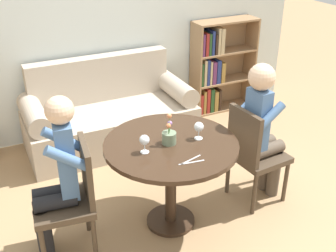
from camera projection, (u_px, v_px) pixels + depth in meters
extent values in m
plane|color=tan|center=(171.00, 221.00, 3.52)|extent=(16.00, 16.00, 0.00)
cube|color=silver|center=(90.00, 13.00, 4.45)|extent=(5.20, 0.05, 2.70)
cylinder|color=#382619|center=(171.00, 145.00, 3.18)|extent=(1.03, 1.03, 0.03)
cylinder|color=#382619|center=(171.00, 184.00, 3.35)|extent=(0.09, 0.09, 0.69)
cylinder|color=#382619|center=(171.00, 220.00, 3.51)|extent=(0.40, 0.40, 0.03)
cube|color=#B7A893|center=(111.00, 127.00, 4.59)|extent=(1.79, 0.80, 0.42)
cube|color=#B7A893|center=(99.00, 78.00, 4.64)|extent=(1.57, 0.16, 0.50)
cylinder|color=#B7A893|center=(34.00, 114.00, 4.14)|extent=(0.22, 0.72, 0.22)
cylinder|color=#B7A893|center=(176.00, 88.00, 4.75)|extent=(0.22, 0.72, 0.22)
cube|color=#93704C|center=(218.00, 63.00, 5.38)|extent=(0.82, 0.02, 1.15)
cube|color=#93704C|center=(196.00, 71.00, 5.13)|extent=(0.02, 0.28, 1.15)
cube|color=#93704C|center=(249.00, 61.00, 5.44)|extent=(0.02, 0.28, 1.15)
cube|color=#93704C|center=(221.00, 107.00, 5.54)|extent=(0.78, 0.28, 0.02)
cube|color=#93704C|center=(222.00, 80.00, 5.37)|extent=(0.78, 0.28, 0.02)
cube|color=#93704C|center=(224.00, 51.00, 5.19)|extent=(0.78, 0.28, 0.02)
cube|color=#93704C|center=(226.00, 21.00, 5.02)|extent=(0.78, 0.28, 0.02)
cube|color=maroon|center=(198.00, 102.00, 5.33)|extent=(0.04, 0.23, 0.26)
cube|color=olive|center=(201.00, 100.00, 5.34)|extent=(0.04, 0.23, 0.30)
cube|color=maroon|center=(204.00, 99.00, 5.35)|extent=(0.04, 0.23, 0.32)
cube|color=#234723|center=(208.00, 98.00, 5.38)|extent=(0.05, 0.23, 0.31)
cube|color=olive|center=(212.00, 99.00, 5.41)|extent=(0.05, 0.23, 0.27)
cube|color=#332319|center=(216.00, 98.00, 5.43)|extent=(0.03, 0.23, 0.28)
cube|color=#234723|center=(198.00, 73.00, 5.15)|extent=(0.03, 0.23, 0.29)
cube|color=tan|center=(201.00, 71.00, 5.16)|extent=(0.03, 0.23, 0.32)
cube|color=navy|center=(204.00, 71.00, 5.17)|extent=(0.04, 0.23, 0.32)
cube|color=tan|center=(207.00, 71.00, 5.19)|extent=(0.03, 0.23, 0.30)
cube|color=#602D5B|center=(210.00, 71.00, 5.22)|extent=(0.05, 0.23, 0.29)
cube|color=navy|center=(215.00, 70.00, 5.24)|extent=(0.05, 0.23, 0.30)
cube|color=olive|center=(219.00, 71.00, 5.27)|extent=(0.05, 0.23, 0.26)
cube|color=#602D5B|center=(200.00, 44.00, 4.98)|extent=(0.03, 0.23, 0.27)
cube|color=maroon|center=(203.00, 43.00, 5.00)|extent=(0.04, 0.23, 0.27)
cube|color=#234723|center=(206.00, 43.00, 5.02)|extent=(0.03, 0.23, 0.26)
cube|color=navy|center=(209.00, 41.00, 5.03)|extent=(0.03, 0.23, 0.29)
cube|color=#332319|center=(212.00, 43.00, 5.05)|extent=(0.03, 0.23, 0.25)
cube|color=tan|center=(215.00, 40.00, 5.05)|extent=(0.03, 0.23, 0.31)
cube|color=tan|center=(218.00, 39.00, 5.08)|extent=(0.05, 0.23, 0.31)
cylinder|color=#473828|center=(41.00, 219.00, 3.24)|extent=(0.04, 0.04, 0.40)
cylinder|color=#473828|center=(44.00, 251.00, 2.94)|extent=(0.04, 0.04, 0.40)
cylinder|color=#473828|center=(87.00, 210.00, 3.34)|extent=(0.04, 0.04, 0.40)
cylinder|color=#473828|center=(95.00, 240.00, 3.04)|extent=(0.04, 0.04, 0.40)
cube|color=#473828|center=(63.00, 205.00, 3.04)|extent=(0.47, 0.47, 0.05)
cube|color=#473828|center=(87.00, 171.00, 2.98)|extent=(0.09, 0.38, 0.45)
cylinder|color=#473828|center=(285.00, 182.00, 3.69)|extent=(0.04, 0.04, 0.40)
cylinder|color=#473828|center=(258.00, 163.00, 3.96)|extent=(0.04, 0.04, 0.40)
cylinder|color=#473828|center=(254.00, 194.00, 3.53)|extent=(0.04, 0.04, 0.40)
cylinder|color=#473828|center=(228.00, 174.00, 3.80)|extent=(0.04, 0.04, 0.40)
cube|color=#473828|center=(259.00, 156.00, 3.64)|extent=(0.45, 0.45, 0.05)
cube|color=#473828|center=(244.00, 136.00, 3.44)|extent=(0.07, 0.38, 0.45)
cylinder|color=black|center=(44.00, 226.00, 3.14)|extent=(0.11, 0.11, 0.45)
cylinder|color=black|center=(45.00, 235.00, 3.04)|extent=(0.11, 0.11, 0.45)
cylinder|color=black|center=(54.00, 193.00, 3.04)|extent=(0.31, 0.15, 0.11)
cylinder|color=black|center=(55.00, 202.00, 2.95)|extent=(0.31, 0.15, 0.11)
cube|color=#4C709E|center=(66.00, 160.00, 2.89)|extent=(0.15, 0.21, 0.57)
cylinder|color=#4C709E|center=(62.00, 139.00, 2.97)|extent=(0.29, 0.11, 0.23)
cylinder|color=#4C709E|center=(67.00, 158.00, 2.74)|extent=(0.29, 0.11, 0.23)
sphere|color=beige|center=(59.00, 110.00, 2.72)|extent=(0.19, 0.19, 0.19)
cylinder|color=brown|center=(274.00, 173.00, 3.77)|extent=(0.11, 0.11, 0.45)
cylinder|color=brown|center=(266.00, 167.00, 3.85)|extent=(0.11, 0.11, 0.45)
cylinder|color=brown|center=(268.00, 150.00, 3.59)|extent=(0.31, 0.13, 0.11)
cylinder|color=brown|center=(259.00, 144.00, 3.68)|extent=(0.31, 0.13, 0.11)
cube|color=#4C709E|center=(257.00, 121.00, 3.46)|extent=(0.14, 0.21, 0.55)
cylinder|color=#4C709E|center=(270.00, 117.00, 3.31)|extent=(0.29, 0.09, 0.23)
cylinder|color=#4C709E|center=(247.00, 105.00, 3.52)|extent=(0.29, 0.09, 0.23)
sphere|color=beige|center=(262.00, 77.00, 3.28)|extent=(0.22, 0.22, 0.22)
cylinder|color=white|center=(145.00, 152.00, 3.05)|extent=(0.06, 0.06, 0.00)
cylinder|color=white|center=(145.00, 148.00, 3.04)|extent=(0.01, 0.01, 0.07)
sphere|color=white|center=(144.00, 140.00, 3.01)|extent=(0.08, 0.08, 0.08)
cylinder|color=white|center=(198.00, 138.00, 3.23)|extent=(0.06, 0.06, 0.00)
cylinder|color=white|center=(199.00, 134.00, 3.22)|extent=(0.01, 0.01, 0.07)
sphere|color=white|center=(199.00, 127.00, 3.19)|extent=(0.07, 0.07, 0.07)
sphere|color=maroon|center=(199.00, 128.00, 3.19)|extent=(0.05, 0.05, 0.05)
cylinder|color=gray|center=(169.00, 138.00, 3.15)|extent=(0.11, 0.11, 0.09)
cylinder|color=#4C7A42|center=(169.00, 124.00, 3.10)|extent=(0.00, 0.01, 0.14)
sphere|color=#E07F4C|center=(169.00, 116.00, 3.06)|extent=(0.04, 0.04, 0.04)
cylinder|color=#4C7A42|center=(169.00, 130.00, 3.09)|extent=(0.00, 0.01, 0.07)
sphere|color=#E07F4C|center=(169.00, 126.00, 3.08)|extent=(0.04, 0.04, 0.04)
cylinder|color=#4C7A42|center=(170.00, 127.00, 3.13)|extent=(0.01, 0.00, 0.07)
sphere|color=#9E70B2|center=(170.00, 123.00, 3.12)|extent=(0.04, 0.04, 0.04)
cube|color=silver|center=(191.00, 160.00, 2.96)|extent=(0.19, 0.06, 0.00)
cube|color=silver|center=(192.00, 162.00, 2.93)|extent=(0.19, 0.04, 0.00)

